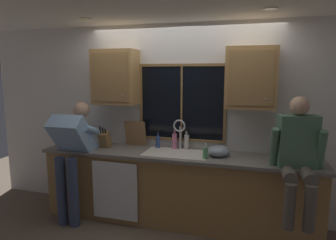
# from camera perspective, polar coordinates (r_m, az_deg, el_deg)

# --- Properties ---
(back_wall) EXTENTS (5.83, 0.12, 2.55)m
(back_wall) POSITION_cam_1_polar(r_m,az_deg,el_deg) (4.04, 2.85, -0.15)
(back_wall) COLOR silver
(back_wall) RESTS_ON floor
(ceiling_downlight_left) EXTENTS (0.14, 0.14, 0.01)m
(ceiling_downlight_left) POSITION_cam_1_polar(r_m,az_deg,el_deg) (3.81, -15.56, 18.16)
(ceiling_downlight_left) COLOR #FFEAB2
(ceiling_downlight_right) EXTENTS (0.14, 0.14, 0.01)m
(ceiling_downlight_right) POSITION_cam_1_polar(r_m,az_deg,el_deg) (3.28, 19.03, 19.49)
(ceiling_downlight_right) COLOR #FFEAB2
(window_glass) EXTENTS (1.10, 0.02, 0.95)m
(window_glass) POSITION_cam_1_polar(r_m,az_deg,el_deg) (3.94, 2.64, 3.29)
(window_glass) COLOR black
(window_frame_top) EXTENTS (1.17, 0.02, 0.04)m
(window_frame_top) POSITION_cam_1_polar(r_m,az_deg,el_deg) (3.91, 2.66, 10.47)
(window_frame_top) COLOR olive
(window_frame_bottom) EXTENTS (1.17, 0.02, 0.04)m
(window_frame_bottom) POSITION_cam_1_polar(r_m,az_deg,el_deg) (4.01, 2.56, -3.74)
(window_frame_bottom) COLOR olive
(window_frame_left) EXTENTS (0.03, 0.02, 0.95)m
(window_frame_left) POSITION_cam_1_polar(r_m,az_deg,el_deg) (4.10, -5.15, 3.49)
(window_frame_left) COLOR olive
(window_frame_right) EXTENTS (0.03, 0.02, 0.95)m
(window_frame_right) POSITION_cam_1_polar(r_m,az_deg,el_deg) (3.84, 10.89, 2.98)
(window_frame_right) COLOR olive
(window_mullion_center) EXTENTS (0.02, 0.02, 0.95)m
(window_mullion_center) POSITION_cam_1_polar(r_m,az_deg,el_deg) (3.93, 2.60, 3.27)
(window_mullion_center) COLOR olive
(lower_cabinet_run) EXTENTS (3.43, 0.58, 0.88)m
(lower_cabinet_run) POSITION_cam_1_polar(r_m,az_deg,el_deg) (3.94, 1.56, -13.04)
(lower_cabinet_run) COLOR #A07744
(lower_cabinet_run) RESTS_ON floor
(countertop) EXTENTS (3.49, 0.62, 0.04)m
(countertop) POSITION_cam_1_polar(r_m,az_deg,el_deg) (3.77, 1.52, -6.66)
(countertop) COLOR slate
(countertop) RESTS_ON lower_cabinet_run
(dishwasher_front) EXTENTS (0.60, 0.02, 0.74)m
(dishwasher_front) POSITION_cam_1_polar(r_m,az_deg,el_deg) (3.89, -10.14, -13.22)
(dishwasher_front) COLOR white
(upper_cabinet_left) EXTENTS (0.58, 0.36, 0.72)m
(upper_cabinet_left) POSITION_cam_1_polar(r_m,az_deg,el_deg) (4.06, -10.01, 8.07)
(upper_cabinet_left) COLOR #B2844C
(upper_cabinet_right) EXTENTS (0.58, 0.36, 0.72)m
(upper_cabinet_right) POSITION_cam_1_polar(r_m,az_deg,el_deg) (3.65, 15.59, 7.76)
(upper_cabinet_right) COLOR #B2844C
(sink) EXTENTS (0.80, 0.46, 0.21)m
(sink) POSITION_cam_1_polar(r_m,az_deg,el_deg) (3.80, 1.54, -7.75)
(sink) COLOR white
(sink) RESTS_ON lower_cabinet_run
(faucet) EXTENTS (0.18, 0.09, 0.40)m
(faucet) POSITION_cam_1_polar(r_m,az_deg,el_deg) (3.88, 2.33, -2.05)
(faucet) COLOR silver
(faucet) RESTS_ON countertop
(person_standing) EXTENTS (0.53, 0.70, 1.53)m
(person_standing) POSITION_cam_1_polar(r_m,az_deg,el_deg) (4.02, -17.78, -5.35)
(person_standing) COLOR #384260
(person_standing) RESTS_ON floor
(person_sitting_on_counter) EXTENTS (0.54, 0.63, 1.26)m
(person_sitting_on_counter) POSITION_cam_1_polar(r_m,az_deg,el_deg) (3.39, 23.59, -5.71)
(person_sitting_on_counter) COLOR #595147
(person_sitting_on_counter) RESTS_ON countertop
(knife_block) EXTENTS (0.12, 0.18, 0.32)m
(knife_block) POSITION_cam_1_polar(r_m,az_deg,el_deg) (4.11, -11.97, -3.69)
(knife_block) COLOR olive
(knife_block) RESTS_ON countertop
(cutting_board) EXTENTS (0.30, 0.09, 0.35)m
(cutting_board) POSITION_cam_1_polar(r_m,az_deg,el_deg) (4.12, -6.23, -2.59)
(cutting_board) COLOR #997047
(cutting_board) RESTS_ON countertop
(mixing_bowl) EXTENTS (0.27, 0.27, 0.14)m
(mixing_bowl) POSITION_cam_1_polar(r_m,az_deg,el_deg) (3.68, 9.62, -5.87)
(mixing_bowl) COLOR #8C99A8
(mixing_bowl) RESTS_ON countertop
(soap_dispenser) EXTENTS (0.06, 0.07, 0.18)m
(soap_dispenser) POSITION_cam_1_polar(r_m,az_deg,el_deg) (3.55, 7.13, -6.23)
(soap_dispenser) COLOR #59A566
(soap_dispenser) RESTS_ON countertop
(bottle_green_glass) EXTENTS (0.06, 0.06, 0.26)m
(bottle_green_glass) POSITION_cam_1_polar(r_m,az_deg,el_deg) (3.96, 1.26, -3.96)
(bottle_green_glass) COLOR pink
(bottle_green_glass) RESTS_ON countertop
(bottle_tall_clear) EXTENTS (0.06, 0.06, 0.25)m
(bottle_tall_clear) POSITION_cam_1_polar(r_m,az_deg,el_deg) (3.94, 3.56, -4.13)
(bottle_tall_clear) COLOR silver
(bottle_tall_clear) RESTS_ON countertop
(bottle_amber_small) EXTENTS (0.06, 0.06, 0.21)m
(bottle_amber_small) POSITION_cam_1_polar(r_m,az_deg,el_deg) (4.01, -1.93, -4.12)
(bottle_amber_small) COLOR #334C8C
(bottle_amber_small) RESTS_ON countertop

